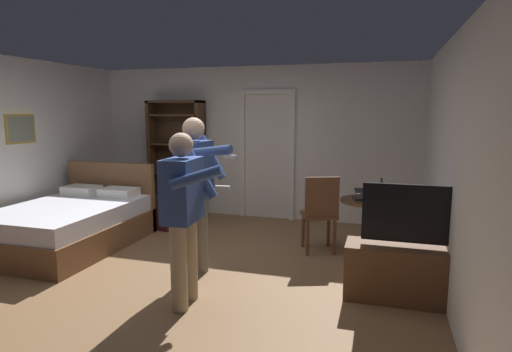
{
  "coord_description": "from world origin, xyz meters",
  "views": [
    {
      "loc": [
        2.09,
        -4.09,
        1.79
      ],
      "look_at": [
        0.82,
        0.16,
        1.11
      ],
      "focal_mm": 29.75,
      "sensor_mm": 36.0,
      "label": 1
    }
  ],
  "objects": [
    {
      "name": "ground_plane",
      "position": [
        0.0,
        0.0,
        0.0
      ],
      "size": [
        5.94,
        5.94,
        0.0
      ],
      "primitive_type": "plane",
      "color": "olive"
    },
    {
      "name": "wall_back",
      "position": [
        0.0,
        2.73,
        1.26
      ],
      "size": [
        5.64,
        0.12,
        2.51
      ],
      "primitive_type": "cube",
      "color": "silver",
      "rests_on": "ground_plane"
    },
    {
      "name": "wall_right",
      "position": [
        2.76,
        0.0,
        1.26
      ],
      "size": [
        0.12,
        5.58,
        2.51
      ],
      "primitive_type": "cube",
      "color": "silver",
      "rests_on": "ground_plane"
    },
    {
      "name": "doorway_frame",
      "position": [
        0.26,
        2.65,
        1.22
      ],
      "size": [
        0.93,
        0.08,
        2.13
      ],
      "color": "white",
      "rests_on": "ground_plane"
    },
    {
      "name": "bed",
      "position": [
        -1.83,
        0.44,
        0.3
      ],
      "size": [
        1.45,
        2.01,
        1.02
      ],
      "color": "brown",
      "rests_on": "ground_plane"
    },
    {
      "name": "bookshelf",
      "position": [
        -1.3,
        2.5,
        1.05
      ],
      "size": [
        0.97,
        0.32,
        1.96
      ],
      "color": "#4C331E",
      "rests_on": "ground_plane"
    },
    {
      "name": "tv_flatscreen",
      "position": [
        2.4,
        -0.03,
        0.33
      ],
      "size": [
        1.22,
        0.4,
        1.13
      ],
      "color": "brown",
      "rests_on": "ground_plane"
    },
    {
      "name": "side_table",
      "position": [
        1.96,
        1.24,
        0.48
      ],
      "size": [
        0.7,
        0.7,
        0.7
      ],
      "color": "brown",
      "rests_on": "ground_plane"
    },
    {
      "name": "laptop",
      "position": [
        1.94,
        1.2,
        0.75
      ],
      "size": [
        0.38,
        0.39,
        0.15
      ],
      "color": "black",
      "rests_on": "side_table"
    },
    {
      "name": "bottle_on_table",
      "position": [
        2.1,
        1.16,
        0.82
      ],
      "size": [
        0.06,
        0.06,
        0.29
      ],
      "color": "#1D3820",
      "rests_on": "side_table"
    },
    {
      "name": "wooden_chair",
      "position": [
        1.37,
        1.11,
        0.54
      ],
      "size": [
        0.54,
        0.54,
        0.99
      ],
      "color": "brown",
      "rests_on": "ground_plane"
    },
    {
      "name": "person_blue_shirt",
      "position": [
        0.4,
        -0.7,
        0.93
      ],
      "size": [
        0.69,
        0.61,
        1.6
      ],
      "color": "tan",
      "rests_on": "ground_plane"
    },
    {
      "name": "person_striped_shirt",
      "position": [
        0.2,
        -0.01,
        1.0
      ],
      "size": [
        0.72,
        0.6,
        1.72
      ],
      "color": "gray",
      "rests_on": "ground_plane"
    },
    {
      "name": "suitcase_dark",
      "position": [
        -1.16,
        1.57,
        0.18
      ],
      "size": [
        0.59,
        0.4,
        0.35
      ],
      "primitive_type": "cube",
      "rotation": [
        0.0,
        0.0,
        -0.19
      ],
      "color": "#4C1919",
      "rests_on": "ground_plane"
    },
    {
      "name": "suitcase_small",
      "position": [
        -1.49,
        1.63,
        0.23
      ],
      "size": [
        0.61,
        0.39,
        0.46
      ],
      "primitive_type": "cube",
      "rotation": [
        0.0,
        0.0,
        0.13
      ],
      "color": "black",
      "rests_on": "ground_plane"
    }
  ]
}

